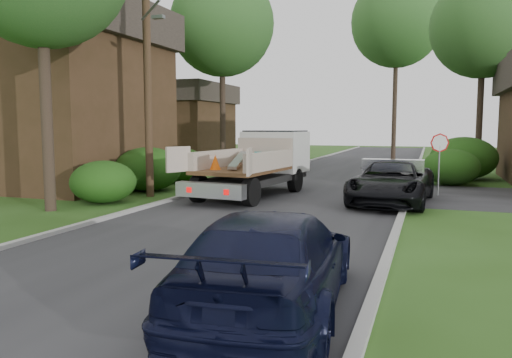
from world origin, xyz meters
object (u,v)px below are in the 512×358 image
(house_left_near, at_px, (49,93))
(tree_center_far, at_px, (397,22))
(tree_left_far, at_px, (222,24))
(tree_left_back, at_px, (92,19))
(stop_sign, at_px, (439,151))
(utility_pole, at_px, (147,63))
(black_pickup, at_px, (392,182))
(flatbed_truck, at_px, (263,159))
(tree_right_far, at_px, (484,26))
(house_left_far, at_px, (176,122))
(navy_suv, at_px, (271,261))

(house_left_near, relative_size, tree_center_far, 0.67)
(tree_left_far, xyz_separation_m, tree_left_back, (-6.50, -4.00, -0.00))
(stop_sign, distance_m, tree_center_far, 23.15)
(tree_left_back, bearing_deg, tree_center_far, 46.74)
(utility_pole, bearing_deg, stop_sign, 20.62)
(tree_left_far, xyz_separation_m, black_pickup, (11.10, -10.74, -8.21))
(tree_left_far, xyz_separation_m, flatbed_truck, (5.90, -9.63, -7.58))
(tree_left_back, bearing_deg, tree_right_far, 18.03)
(house_left_far, xyz_separation_m, tree_left_far, (6.00, -5.00, 5.93))
(stop_sign, relative_size, utility_pole, 0.25)
(house_left_far, height_order, tree_center_far, tree_center_far)
(tree_left_far, bearing_deg, tree_right_far, 11.31)
(house_left_near, distance_m, black_pickup, 16.01)
(tree_left_back, relative_size, navy_suv, 2.29)
(stop_sign, height_order, tree_right_far, tree_right_far)
(house_left_far, height_order, tree_left_back, tree_left_back)
(tree_right_far, bearing_deg, stop_sign, -101.81)
(utility_pole, xyz_separation_m, flatbed_truck, (3.88, 2.38, -3.77))
(flatbed_truck, height_order, navy_suv, flatbed_truck)
(tree_left_back, bearing_deg, stop_sign, -11.77)
(tree_center_far, relative_size, flatbed_truck, 2.07)
(tree_left_back, bearing_deg, utility_pole, -43.26)
(house_left_near, height_order, tree_right_far, tree_right_far)
(tree_center_far, distance_m, navy_suv, 36.55)
(flatbed_truck, bearing_deg, tree_left_far, 127.79)
(tree_center_far, distance_m, black_pickup, 25.90)
(house_left_near, bearing_deg, black_pickup, -2.73)
(stop_sign, xyz_separation_m, tree_right_far, (2.30, 11.00, 6.70))
(house_left_far, xyz_separation_m, tree_left_back, (-0.50, -9.00, 5.93))
(house_left_far, bearing_deg, tree_center_far, 27.30)
(stop_sign, height_order, house_left_near, house_left_near)
(flatbed_truck, bearing_deg, tree_left_back, 161.88)
(tree_left_far, relative_size, tree_right_far, 1.06)
(stop_sign, relative_size, house_left_far, 0.33)
(tree_right_far, distance_m, tree_center_far, 11.68)
(stop_sign, xyz_separation_m, tree_left_far, (-12.70, 8.00, 7.20))
(tree_right_far, relative_size, tree_center_far, 0.79)
(stop_sign, height_order, tree_left_far, tree_left_far)
(tree_center_far, bearing_deg, utility_pole, -106.65)
(stop_sign, bearing_deg, tree_left_far, 147.79)
(utility_pole, xyz_separation_m, tree_right_far, (12.98, 15.02, 3.31))
(utility_pole, bearing_deg, tree_left_back, 136.74)
(tree_right_far, height_order, black_pickup, tree_right_far)
(stop_sign, height_order, utility_pole, utility_pole)
(house_left_far, distance_m, navy_suv, 31.64)
(flatbed_truck, relative_size, navy_suv, 1.35)
(tree_right_far, bearing_deg, utility_pole, -130.84)
(house_left_near, bearing_deg, tree_center_far, 58.67)
(stop_sign, distance_m, utility_pole, 11.91)
(tree_left_back, distance_m, navy_suv, 25.95)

